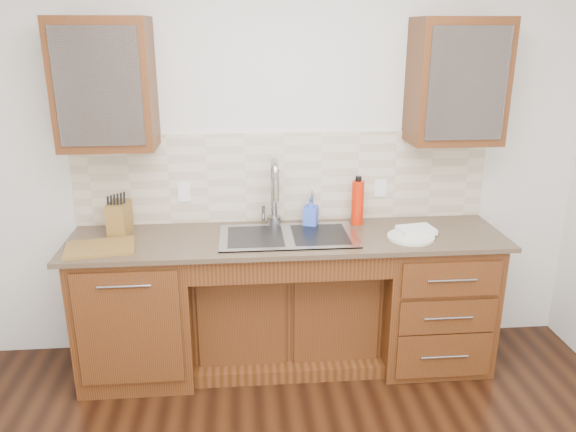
{
  "coord_description": "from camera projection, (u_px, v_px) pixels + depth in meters",
  "views": [
    {
      "loc": [
        -0.28,
        -1.82,
        2.13
      ],
      "look_at": [
        0.0,
        1.4,
        1.05
      ],
      "focal_mm": 35.0,
      "sensor_mm": 36.0,
      "label": 1
    }
  ],
  "objects": [
    {
      "name": "plate",
      "position": [
        411.0,
        237.0,
        3.44
      ],
      "size": [
        0.34,
        0.34,
        0.02
      ],
      "primitive_type": "cylinder",
      "rotation": [
        0.0,
        0.0,
        0.19
      ],
      "color": "beige",
      "rests_on": "countertop"
    },
    {
      "name": "cup_right_b",
      "position": [
        465.0,
        91.0,
        3.44
      ],
      "size": [
        0.11,
        0.11,
        0.09
      ],
      "primitive_type": "imported",
      "rotation": [
        0.0,
        0.0,
        0.1
      ],
      "color": "white",
      "rests_on": "upper_cabinet_right"
    },
    {
      "name": "dish_towel",
      "position": [
        416.0,
        230.0,
        3.49
      ],
      "size": [
        0.24,
        0.19,
        0.03
      ],
      "primitive_type": "cube",
      "rotation": [
        0.0,
        0.0,
        0.16
      ],
      "color": "silver",
      "rests_on": "plate"
    },
    {
      "name": "cutting_board",
      "position": [
        100.0,
        248.0,
        3.27
      ],
      "size": [
        0.43,
        0.34,
        0.02
      ],
      "primitive_type": "cube",
      "rotation": [
        0.0,
        0.0,
        0.17
      ],
      "color": "brown",
      "rests_on": "countertop"
    },
    {
      "name": "backsplash",
      "position": [
        284.0,
        177.0,
        3.68
      ],
      "size": [
        2.7,
        0.02,
        0.59
      ],
      "primitive_type": "cube",
      "color": "beige",
      "rests_on": "wall_back"
    },
    {
      "name": "faucet",
      "position": [
        274.0,
        196.0,
        3.61
      ],
      "size": [
        0.04,
        0.04,
        0.4
      ],
      "primitive_type": "cylinder",
      "color": "#999993",
      "rests_on": "countertop"
    },
    {
      "name": "cup_left_b",
      "position": [
        122.0,
        94.0,
        3.27
      ],
      "size": [
        0.13,
        0.13,
        0.09
      ],
      "primitive_type": "imported",
      "rotation": [
        0.0,
        0.0,
        0.42
      ],
      "color": "white",
      "rests_on": "upper_cabinet_left"
    },
    {
      "name": "base_cabinet_right",
      "position": [
        430.0,
        297.0,
        3.72
      ],
      "size": [
        0.7,
        0.62,
        0.88
      ],
      "primitive_type": "cube",
      "color": "#593014",
      "rests_on": "ground"
    },
    {
      "name": "cup_right_a",
      "position": [
        434.0,
        91.0,
        3.43
      ],
      "size": [
        0.15,
        0.15,
        0.09
      ],
      "primitive_type": "imported",
      "rotation": [
        0.0,
        0.0,
        -0.35
      ],
      "color": "white",
      "rests_on": "upper_cabinet_right"
    },
    {
      "name": "upper_cabinet_left",
      "position": [
        105.0,
        84.0,
        3.25
      ],
      "size": [
        0.55,
        0.34,
        0.75
      ],
      "primitive_type": "cube",
      "color": "#593014",
      "rests_on": "wall_back"
    },
    {
      "name": "water_bottle",
      "position": [
        358.0,
        203.0,
        3.65
      ],
      "size": [
        0.09,
        0.09,
        0.29
      ],
      "primitive_type": "cylinder",
      "rotation": [
        0.0,
        0.0,
        -0.12
      ],
      "color": "red",
      "rests_on": "countertop"
    },
    {
      "name": "soap_bottle",
      "position": [
        311.0,
        212.0,
        3.63
      ],
      "size": [
        0.11,
        0.11,
        0.19
      ],
      "primitive_type": "imported",
      "rotation": [
        0.0,
        0.0,
        -0.35
      ],
      "color": "blue",
      "rests_on": "countertop"
    },
    {
      "name": "filter_tap",
      "position": [
        312.0,
        206.0,
        3.67
      ],
      "size": [
        0.02,
        0.02,
        0.24
      ],
      "primitive_type": "cylinder",
      "color": "#999993",
      "rests_on": "countertop"
    },
    {
      "name": "outlet_right",
      "position": [
        380.0,
        188.0,
        3.75
      ],
      "size": [
        0.08,
        0.01,
        0.12
      ],
      "primitive_type": "cube",
      "color": "white",
      "rests_on": "backsplash"
    },
    {
      "name": "cup_left_a",
      "position": [
        96.0,
        93.0,
        3.26
      ],
      "size": [
        0.14,
        0.14,
        0.1
      ],
      "primitive_type": "imported",
      "rotation": [
        0.0,
        0.0,
        -0.16
      ],
      "color": "white",
      "rests_on": "upper_cabinet_left"
    },
    {
      "name": "countertop",
      "position": [
        288.0,
        238.0,
        3.48
      ],
      "size": [
        2.7,
        0.65,
        0.03
      ],
      "primitive_type": "cube",
      "color": "#84705B",
      "rests_on": "base_cabinet_left"
    },
    {
      "name": "outlet_left",
      "position": [
        184.0,
        193.0,
        3.64
      ],
      "size": [
        0.08,
        0.01,
        0.12
      ],
      "primitive_type": "cube",
      "color": "white",
      "rests_on": "backsplash"
    },
    {
      "name": "base_cabinet_center",
      "position": [
        286.0,
        309.0,
        3.75
      ],
      "size": [
        1.2,
        0.44,
        0.7
      ],
      "primitive_type": "cube",
      "color": "#593014",
      "rests_on": "ground"
    },
    {
      "name": "upper_cabinet_right",
      "position": [
        457.0,
        82.0,
        3.42
      ],
      "size": [
        0.55,
        0.34,
        0.75
      ],
      "primitive_type": "cube",
      "color": "#593014",
      "rests_on": "wall_back"
    },
    {
      "name": "wall_back",
      "position": [
        283.0,
        154.0,
        3.69
      ],
      "size": [
        4.0,
        0.1,
        2.7
      ],
      "primitive_type": "cube",
      "color": "silver",
      "rests_on": "ground"
    },
    {
      "name": "knife_block",
      "position": [
        119.0,
        218.0,
        3.49
      ],
      "size": [
        0.13,
        0.2,
        0.21
      ],
      "primitive_type": "cube",
      "rotation": [
        0.0,
        0.0,
        -0.12
      ],
      "color": "brown",
      "rests_on": "countertop"
    },
    {
      "name": "base_cabinet_left",
      "position": [
        139.0,
        309.0,
        3.56
      ],
      "size": [
        0.7,
        0.62,
        0.88
      ],
      "primitive_type": "cube",
      "color": "#593014",
      "rests_on": "ground"
    },
    {
      "name": "sink",
      "position": [
        288.0,
        250.0,
        3.49
      ],
      "size": [
        0.84,
        0.46,
        0.19
      ],
      "primitive_type": "cube",
      "color": "#9E9EA5",
      "rests_on": "countertop"
    }
  ]
}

